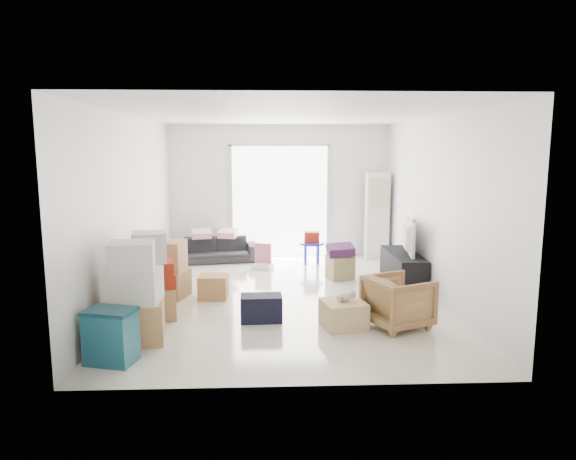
# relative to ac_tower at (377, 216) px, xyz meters

# --- Properties ---
(room_shell) EXTENTS (4.98, 6.48, 3.18)m
(room_shell) POSITION_rel_ac_tower_xyz_m (-1.95, -2.65, 0.48)
(room_shell) COLOR beige
(room_shell) RESTS_ON ground
(sliding_door) EXTENTS (2.10, 0.04, 2.33)m
(sliding_door) POSITION_rel_ac_tower_xyz_m (-1.95, 0.33, 0.37)
(sliding_door) COLOR white
(sliding_door) RESTS_ON room_shell
(ac_tower) EXTENTS (0.45, 0.30, 1.75)m
(ac_tower) POSITION_rel_ac_tower_xyz_m (0.00, 0.00, 0.00)
(ac_tower) COLOR silver
(ac_tower) RESTS_ON room_shell
(tv_console) EXTENTS (0.44, 1.48, 0.49)m
(tv_console) POSITION_rel_ac_tower_xyz_m (0.05, -1.88, -0.63)
(tv_console) COLOR black
(tv_console) RESTS_ON room_shell
(television) EXTENTS (0.70, 1.04, 0.13)m
(television) POSITION_rel_ac_tower_xyz_m (0.05, -1.88, -0.32)
(television) COLOR black
(television) RESTS_ON tv_console
(sofa) EXTENTS (1.68, 0.73, 0.64)m
(sofa) POSITION_rel_ac_tower_xyz_m (-3.22, -0.15, -0.56)
(sofa) COLOR #28282D
(sofa) RESTS_ON room_shell
(pillow_left) EXTENTS (0.44, 0.38, 0.12)m
(pillow_left) POSITION_rel_ac_tower_xyz_m (-3.51, -0.16, -0.18)
(pillow_left) COLOR #DEA2B3
(pillow_left) RESTS_ON sofa
(pillow_right) EXTENTS (0.36, 0.31, 0.11)m
(pillow_right) POSITION_rel_ac_tower_xyz_m (-2.99, -0.15, -0.19)
(pillow_right) COLOR #DEA2B3
(pillow_right) RESTS_ON sofa
(armchair) EXTENTS (0.87, 0.89, 0.71)m
(armchair) POSITION_rel_ac_tower_xyz_m (-0.59, -4.06, -0.52)
(armchair) COLOR #9E7E46
(armchair) RESTS_ON room_shell
(storage_bins) EXTENTS (0.57, 0.46, 0.58)m
(storage_bins) POSITION_rel_ac_tower_xyz_m (-3.85, -5.02, -0.58)
(storage_bins) COLOR #1A5569
(storage_bins) RESTS_ON room_shell
(box_stack_a) EXTENTS (0.71, 0.62, 1.18)m
(box_stack_a) POSITION_rel_ac_tower_xyz_m (-3.75, -4.44, -0.35)
(box_stack_a) COLOR #AD7E4E
(box_stack_a) RESTS_ON room_shell
(box_stack_b) EXTENTS (0.71, 0.71, 1.15)m
(box_stack_b) POSITION_rel_ac_tower_xyz_m (-3.75, -3.58, -0.38)
(box_stack_b) COLOR #AD7E4E
(box_stack_b) RESTS_ON room_shell
(box_stack_c) EXTENTS (0.68, 0.62, 0.85)m
(box_stack_c) POSITION_rel_ac_tower_xyz_m (-3.72, -2.59, -0.46)
(box_stack_c) COLOR #AD7E4E
(box_stack_c) RESTS_ON room_shell
(loose_box) EXTENTS (0.43, 0.43, 0.35)m
(loose_box) POSITION_rel_ac_tower_xyz_m (-3.03, -2.68, -0.70)
(loose_box) COLOR #AD7E4E
(loose_box) RESTS_ON room_shell
(duffel_bag) EXTENTS (0.54, 0.34, 0.34)m
(duffel_bag) POSITION_rel_ac_tower_xyz_m (-2.30, -3.77, -0.70)
(duffel_bag) COLOR black
(duffel_bag) RESTS_ON room_shell
(ottoman) EXTENTS (0.49, 0.49, 0.40)m
(ottoman) POSITION_rel_ac_tower_xyz_m (-0.97, -1.62, -0.68)
(ottoman) COLOR #978A58
(ottoman) RESTS_ON room_shell
(blanket) EXTENTS (0.45, 0.45, 0.14)m
(blanket) POSITION_rel_ac_tower_xyz_m (-0.97, -1.62, -0.41)
(blanket) COLOR #3D1B44
(blanket) RESTS_ON ottoman
(kids_table) EXTENTS (0.49, 0.49, 0.62)m
(kids_table) POSITION_rel_ac_tower_xyz_m (-1.35, -0.40, -0.43)
(kids_table) COLOR #1620D3
(kids_table) RESTS_ON room_shell
(toy_walker) EXTENTS (0.42, 0.39, 0.46)m
(toy_walker) POSITION_rel_ac_tower_xyz_m (-2.30, -0.77, -0.75)
(toy_walker) COLOR silver
(toy_walker) RESTS_ON room_shell
(wood_crate) EXTENTS (0.59, 0.59, 0.33)m
(wood_crate) POSITION_rel_ac_tower_xyz_m (-1.28, -4.06, -0.71)
(wood_crate) COLOR tan
(wood_crate) RESTS_ON room_shell
(plush_bunny) EXTENTS (0.26, 0.16, 0.13)m
(plush_bunny) POSITION_rel_ac_tower_xyz_m (-1.25, -4.05, -0.48)
(plush_bunny) COLOR #B2ADA8
(plush_bunny) RESTS_ON wood_crate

